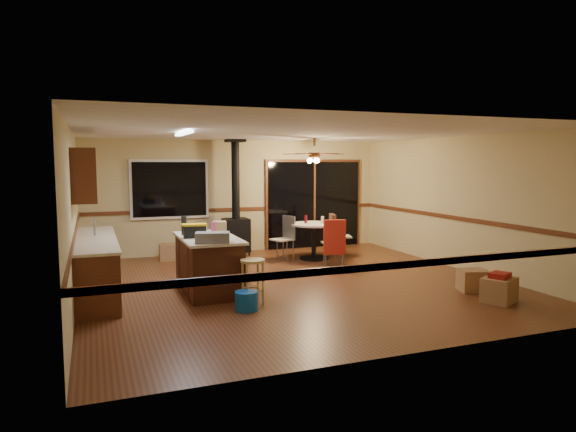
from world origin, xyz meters
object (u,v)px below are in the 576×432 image
toolbox_grey (213,237)px  chair_near (334,237)px  toolbox_black (195,232)px  box_corner_a (499,290)px  kitchen_island (208,264)px  box_under_window (170,252)px  bar_stool (253,282)px  blue_bucket (246,301)px  dining_table (314,235)px  chair_left (286,233)px  box_corner_b (473,280)px  wood_stove (236,223)px  chair_right (334,230)px

toolbox_grey → chair_near: (2.87, 1.72, -0.38)m
toolbox_black → box_corner_a: 4.76m
kitchen_island → toolbox_black: toolbox_black is taller
box_corner_a → box_under_window: bearing=128.6°
kitchen_island → bar_stool: bearing=-64.6°
blue_bucket → box_corner_a: box_corner_a is taller
box_corner_a → dining_table: bearing=106.1°
chair_left → chair_near: 1.21m
chair_left → box_under_window: chair_left is taller
blue_bucket → box_corner_a: (3.67, -0.95, 0.05)m
blue_bucket → box_corner_b: box_corner_b is taller
dining_table → chair_near: (0.06, -0.88, 0.06)m
toolbox_black → box_corner_a: size_ratio=0.71×
wood_stove → box_under_window: 1.59m
toolbox_grey → kitchen_island: bearing=84.1°
chair_right → bar_stool: bearing=-132.9°
bar_stool → box_corner_a: bar_stool is taller
kitchen_island → blue_bucket: bearing=-77.8°
chair_left → box_corner_b: bearing=-62.5°
chair_right → box_corner_b: (0.77, -3.60, -0.42)m
dining_table → box_under_window: size_ratio=2.28×
blue_bucket → box_corner_a: 3.79m
toolbox_black → box_corner_a: (4.16, -2.18, -0.81)m
dining_table → chair_right: (0.53, 0.10, 0.06)m
chair_near → chair_right: bearing=64.6°
kitchen_island → box_corner_b: (4.03, -1.53, -0.28)m
wood_stove → chair_left: size_ratio=4.89×
chair_near → box_corner_a: chair_near is taller
kitchen_island → chair_right: (3.27, 2.07, 0.14)m
toolbox_grey → bar_stool: size_ratio=0.75×
dining_table → box_corner_a: bearing=-73.9°
box_corner_b → blue_bucket: bearing=175.8°
dining_table → chair_left: (-0.60, 0.13, 0.05)m
blue_bucket → chair_left: 3.86m
box_corner_a → box_corner_b: size_ratio=1.12×
chair_near → kitchen_island: bearing=-158.8°
chair_left → kitchen_island: bearing=-135.6°
chair_right → blue_bucket: bearing=-132.1°
wood_stove → toolbox_black: bearing=-116.3°
toolbox_black → chair_right: 4.08m
kitchen_island → toolbox_black: 0.58m
chair_left → box_under_window: bearing=159.4°
toolbox_black → dining_table: toolbox_black is taller
bar_stool → box_corner_b: bar_stool is taller
box_corner_b → box_corner_a: bearing=-97.8°
chair_near → box_corner_a: size_ratio=1.44×
chair_near → box_corner_b: chair_near is taller
box_corner_b → bar_stool: bearing=170.9°
toolbox_grey → chair_near: size_ratio=0.72×
box_corner_a → chair_left: bearing=112.7°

